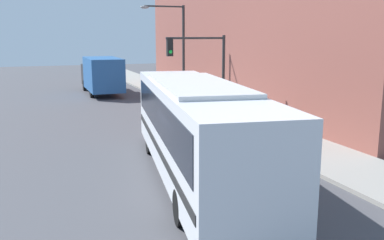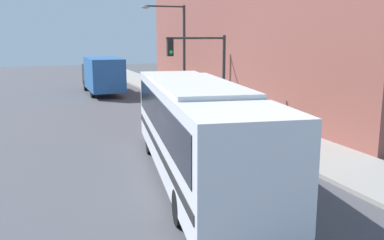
% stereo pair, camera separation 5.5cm
% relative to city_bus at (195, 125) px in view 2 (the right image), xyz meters
% --- Properties ---
extents(ground_plane, '(120.00, 120.00, 0.00)m').
position_rel_city_bus_xyz_m(ground_plane, '(-0.47, -1.39, -1.88)').
color(ground_plane, '#47474C').
extents(sidewalk, '(3.24, 70.00, 0.15)m').
position_rel_city_bus_xyz_m(sidewalk, '(5.65, 18.61, -1.81)').
color(sidewalk, gray).
rests_on(sidewalk, ground_plane).
extents(building_facade, '(6.00, 30.80, 11.04)m').
position_rel_city_bus_xyz_m(building_facade, '(10.27, 15.01, 3.64)').
color(building_facade, brown).
rests_on(building_facade, ground_plane).
extents(city_bus, '(4.15, 11.91, 3.28)m').
position_rel_city_bus_xyz_m(city_bus, '(0.00, 0.00, 0.00)').
color(city_bus, silver).
rests_on(city_bus, ground_plane).
extents(delivery_truck, '(2.47, 7.82, 2.97)m').
position_rel_city_bus_xyz_m(delivery_truck, '(0.45, 22.57, -0.25)').
color(delivery_truck, '#265999').
rests_on(delivery_truck, ground_plane).
extents(fire_hydrant, '(0.26, 0.35, 0.73)m').
position_rel_city_bus_xyz_m(fire_hydrant, '(4.63, 3.49, -1.37)').
color(fire_hydrant, gold).
rests_on(fire_hydrant, sidewalk).
extents(traffic_light_pole, '(3.28, 0.35, 4.58)m').
position_rel_city_bus_xyz_m(traffic_light_pole, '(3.57, 8.29, 1.45)').
color(traffic_light_pole, '#2D2D2D').
rests_on(traffic_light_pole, sidewalk).
extents(parking_meter, '(0.14, 0.14, 1.41)m').
position_rel_city_bus_xyz_m(parking_meter, '(4.63, 6.44, -0.79)').
color(parking_meter, '#2D2D2D').
rests_on(parking_meter, sidewalk).
extents(street_lamp, '(3.02, 0.28, 6.53)m').
position_rel_city_bus_xyz_m(street_lamp, '(4.42, 14.99, 2.24)').
color(street_lamp, '#2D2D2D').
rests_on(street_lamp, sidewalk).
extents(pedestrian_near_corner, '(0.34, 0.34, 1.59)m').
position_rel_city_bus_xyz_m(pedestrian_near_corner, '(5.61, 5.27, -0.93)').
color(pedestrian_near_corner, '#47382D').
rests_on(pedestrian_near_corner, sidewalk).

